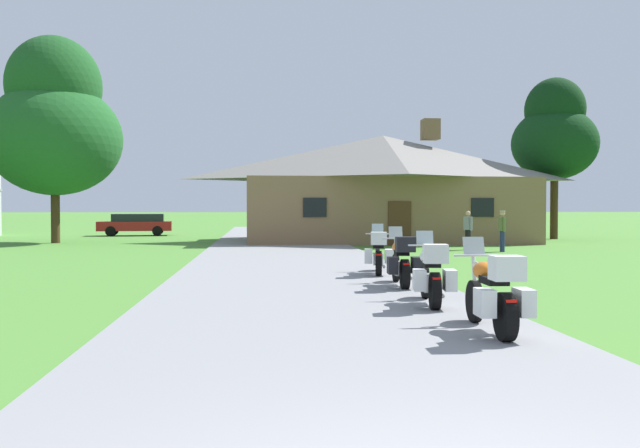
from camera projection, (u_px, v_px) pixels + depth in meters
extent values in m
plane|color=#4C8433|center=(288.00, 259.00, 23.27)|extent=(500.00, 500.00, 0.00)
cube|color=gray|center=(290.00, 263.00, 21.28)|extent=(6.40, 80.00, 0.06)
cylinder|color=black|center=(474.00, 301.00, 10.16)|extent=(0.14, 0.64, 0.64)
cylinder|color=black|center=(505.00, 317.00, 8.72)|extent=(0.18, 0.65, 0.64)
cube|color=silver|center=(489.00, 304.00, 9.42)|extent=(0.28, 0.57, 0.30)
ellipsoid|color=orange|center=(484.00, 271.00, 9.67)|extent=(0.32, 0.53, 0.26)
cube|color=black|center=(494.00, 280.00, 9.21)|extent=(0.30, 0.53, 0.10)
cylinder|color=silver|center=(475.00, 255.00, 10.10)|extent=(0.66, 0.06, 0.03)
cylinder|color=silver|center=(475.00, 278.00, 10.15)|extent=(0.07, 0.24, 0.73)
cube|color=#B2BCC6|center=(474.00, 246.00, 10.20)|extent=(0.32, 0.12, 0.27)
sphere|color=silver|center=(475.00, 265.00, 10.11)|extent=(0.11, 0.11, 0.11)
cube|color=silver|center=(507.00, 268.00, 8.66)|extent=(0.41, 0.38, 0.32)
cube|color=red|center=(511.00, 302.00, 8.50)|extent=(0.14, 0.04, 0.06)
cylinder|color=silver|center=(508.00, 320.00, 9.05)|extent=(0.09, 0.55, 0.07)
cube|color=silver|center=(485.00, 303.00, 8.75)|extent=(0.22, 0.41, 0.36)
cube|color=silver|center=(524.00, 302.00, 8.78)|extent=(0.22, 0.41, 0.36)
cylinder|color=black|center=(425.00, 282.00, 12.87)|extent=(0.19, 0.65, 0.64)
cylinder|color=black|center=(435.00, 291.00, 11.44)|extent=(0.23, 0.65, 0.64)
cube|color=silver|center=(430.00, 283.00, 12.13)|extent=(0.33, 0.59, 0.30)
ellipsoid|color=silver|center=(428.00, 257.00, 12.38)|extent=(0.36, 0.55, 0.26)
cube|color=black|center=(431.00, 264.00, 11.92)|extent=(0.34, 0.55, 0.10)
cylinder|color=silver|center=(425.00, 245.00, 12.82)|extent=(0.66, 0.12, 0.03)
cylinder|color=silver|center=(425.00, 263.00, 12.87)|extent=(0.09, 0.24, 0.73)
cube|color=#B2BCC6|center=(425.00, 238.00, 12.91)|extent=(0.33, 0.15, 0.27)
sphere|color=silver|center=(425.00, 253.00, 12.82)|extent=(0.11, 0.11, 0.11)
cube|color=silver|center=(436.00, 254.00, 11.37)|extent=(0.44, 0.41, 0.32)
cube|color=red|center=(437.00, 279.00, 11.21)|extent=(0.14, 0.05, 0.06)
cylinder|color=silver|center=(441.00, 294.00, 11.75)|extent=(0.14, 0.55, 0.07)
cube|color=silver|center=(419.00, 280.00, 11.49)|extent=(0.25, 0.42, 0.36)
cube|color=silver|center=(450.00, 280.00, 11.47)|extent=(0.25, 0.42, 0.36)
cylinder|color=black|center=(396.00, 268.00, 15.77)|extent=(0.15, 0.65, 0.64)
cylinder|color=black|center=(405.00, 274.00, 14.33)|extent=(0.20, 0.65, 0.64)
cube|color=silver|center=(400.00, 268.00, 15.03)|extent=(0.30, 0.58, 0.30)
ellipsoid|color=orange|center=(399.00, 248.00, 15.27)|extent=(0.33, 0.54, 0.26)
cube|color=black|center=(402.00, 253.00, 14.82)|extent=(0.31, 0.54, 0.10)
cylinder|color=silver|center=(396.00, 238.00, 15.71)|extent=(0.66, 0.08, 0.03)
cylinder|color=silver|center=(396.00, 253.00, 15.76)|extent=(0.08, 0.24, 0.73)
cube|color=#B2BCC6|center=(395.00, 232.00, 15.81)|extent=(0.33, 0.13, 0.27)
sphere|color=silver|center=(396.00, 244.00, 15.71)|extent=(0.11, 0.11, 0.11)
cube|color=black|center=(405.00, 244.00, 14.26)|extent=(0.42, 0.39, 0.32)
cube|color=red|center=(406.00, 264.00, 14.10)|extent=(0.14, 0.04, 0.06)
cylinder|color=silver|center=(409.00, 277.00, 14.65)|extent=(0.11, 0.55, 0.07)
cube|color=black|center=(392.00, 265.00, 14.37)|extent=(0.23, 0.41, 0.36)
cube|color=black|center=(417.00, 265.00, 14.38)|extent=(0.23, 0.41, 0.36)
cylinder|color=black|center=(378.00, 259.00, 18.52)|extent=(0.21, 0.65, 0.64)
cylinder|color=black|center=(379.00, 263.00, 17.09)|extent=(0.25, 0.66, 0.64)
cube|color=silver|center=(378.00, 259.00, 17.78)|extent=(0.34, 0.59, 0.30)
ellipsoid|color=#195B33|center=(378.00, 241.00, 18.03)|extent=(0.38, 0.56, 0.26)
cube|color=black|center=(378.00, 246.00, 17.57)|extent=(0.36, 0.56, 0.10)
cylinder|color=silver|center=(378.00, 234.00, 18.47)|extent=(0.66, 0.14, 0.03)
cylinder|color=silver|center=(378.00, 246.00, 18.51)|extent=(0.10, 0.24, 0.73)
cube|color=#B2BCC6|center=(378.00, 229.00, 18.56)|extent=(0.33, 0.16, 0.27)
sphere|color=silver|center=(378.00, 239.00, 18.47)|extent=(0.11, 0.11, 0.11)
cube|color=silver|center=(379.00, 238.00, 17.02)|extent=(0.45, 0.42, 0.32)
cube|color=red|center=(379.00, 255.00, 16.86)|extent=(0.14, 0.05, 0.06)
cylinder|color=silver|center=(384.00, 266.00, 17.40)|extent=(0.16, 0.55, 0.07)
cube|color=silver|center=(368.00, 256.00, 17.15)|extent=(0.26, 0.43, 0.36)
cube|color=silver|center=(389.00, 256.00, 17.11)|extent=(0.26, 0.43, 0.36)
cube|color=brown|center=(383.00, 211.00, 35.93)|extent=(14.38, 8.59, 3.29)
pyramid|color=gray|center=(383.00, 158.00, 35.86)|extent=(15.24, 9.11, 2.37)
cube|color=brown|center=(430.00, 130.00, 36.05)|extent=(0.90, 0.90, 1.10)
cube|color=#472D19|center=(400.00, 224.00, 31.63)|extent=(1.10, 0.08, 2.10)
cube|color=black|center=(315.00, 207.00, 31.25)|extent=(1.10, 0.06, 0.90)
cube|color=black|center=(483.00, 207.00, 31.98)|extent=(1.10, 0.06, 0.90)
cylinder|color=black|center=(469.00, 240.00, 28.41)|extent=(0.14, 0.14, 0.86)
cylinder|color=black|center=(467.00, 240.00, 28.58)|extent=(0.14, 0.14, 0.86)
cube|color=gray|center=(468.00, 223.00, 28.48)|extent=(0.32, 0.41, 0.56)
cylinder|color=gray|center=(471.00, 224.00, 28.27)|extent=(0.09, 0.09, 0.58)
cylinder|color=gray|center=(465.00, 224.00, 28.69)|extent=(0.09, 0.09, 0.58)
sphere|color=tan|center=(468.00, 213.00, 28.47)|extent=(0.21, 0.21, 0.21)
cylinder|color=navy|center=(503.00, 241.00, 27.19)|extent=(0.14, 0.14, 0.86)
cylinder|color=navy|center=(502.00, 241.00, 27.37)|extent=(0.14, 0.14, 0.86)
cube|color=#5B6638|center=(502.00, 224.00, 27.26)|extent=(0.23, 0.37, 0.56)
cylinder|color=#5B6638|center=(504.00, 225.00, 27.03)|extent=(0.09, 0.09, 0.58)
cylinder|color=#5B6638|center=(501.00, 224.00, 27.49)|extent=(0.09, 0.09, 0.58)
sphere|color=tan|center=(502.00, 214.00, 27.25)|extent=(0.21, 0.21, 0.21)
cylinder|color=#B2AD99|center=(502.00, 211.00, 27.25)|extent=(0.22, 0.22, 0.05)
cylinder|color=#422D19|center=(55.00, 209.00, 34.03)|extent=(0.44, 0.44, 3.43)
ellipsoid|color=#1E5623|center=(55.00, 139.00, 33.94)|extent=(6.71, 6.71, 5.70)
ellipsoid|color=#1B4E20|center=(54.00, 86.00, 33.88)|extent=(4.70, 4.70, 5.03)
cylinder|color=#422D19|center=(554.00, 203.00, 38.39)|extent=(0.44, 0.44, 4.14)
ellipsoid|color=#0F3314|center=(555.00, 144.00, 38.31)|extent=(4.84, 4.84, 4.12)
ellipsoid|color=black|center=(555.00, 110.00, 38.26)|extent=(3.39, 3.39, 3.63)
cube|color=maroon|center=(135.00, 226.00, 42.98)|extent=(4.77, 2.32, 0.60)
cube|color=black|center=(138.00, 218.00, 43.00)|extent=(3.37, 1.95, 0.48)
cylinder|color=black|center=(111.00, 231.00, 41.88)|extent=(0.66, 0.29, 0.64)
cylinder|color=black|center=(113.00, 230.00, 43.53)|extent=(0.66, 0.29, 0.64)
cylinder|color=black|center=(157.00, 231.00, 42.43)|extent=(0.66, 0.29, 0.64)
cylinder|color=black|center=(158.00, 230.00, 44.09)|extent=(0.66, 0.29, 0.64)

